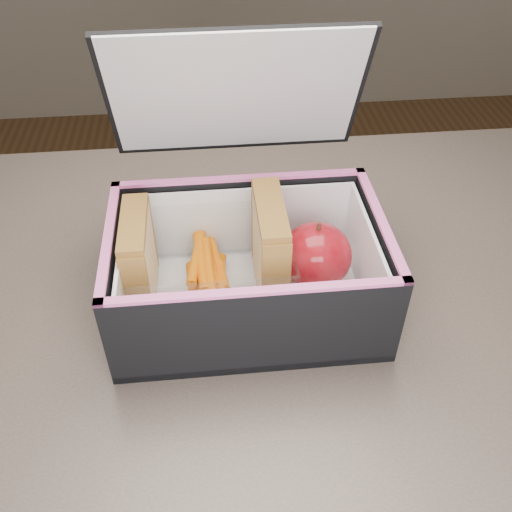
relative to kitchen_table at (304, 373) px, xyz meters
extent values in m
cube|color=brown|center=(0.00, 0.00, 0.08)|extent=(1.20, 0.80, 0.03)
cube|color=black|center=(-0.06, 0.17, 0.28)|extent=(0.28, 0.08, 0.17)
cube|color=#E2C888|center=(-0.19, 0.05, 0.16)|extent=(0.01, 0.09, 0.10)
cube|color=#C96265|center=(-0.18, 0.05, 0.15)|extent=(0.01, 0.09, 0.09)
cube|color=#E2C888|center=(-0.17, 0.05, 0.16)|extent=(0.01, 0.09, 0.10)
cube|color=brown|center=(-0.18, 0.05, 0.21)|extent=(0.03, 0.10, 0.01)
cube|color=#E2C888|center=(-0.05, 0.05, 0.16)|extent=(0.01, 0.10, 0.11)
cube|color=#C96265|center=(-0.04, 0.05, 0.16)|extent=(0.01, 0.10, 0.10)
cube|color=#E2C888|center=(-0.03, 0.05, 0.16)|extent=(0.01, 0.10, 0.11)
cube|color=brown|center=(-0.04, 0.05, 0.22)|extent=(0.03, 0.10, 0.01)
cylinder|color=#DB5D01|center=(-0.10, 0.03, 0.11)|extent=(0.02, 0.10, 0.01)
cylinder|color=#DB5D01|center=(-0.11, 0.08, 0.12)|extent=(0.03, 0.10, 0.01)
cylinder|color=#DB5D01|center=(-0.12, 0.08, 0.14)|extent=(0.03, 0.10, 0.01)
cylinder|color=#DB5D01|center=(-0.10, 0.05, 0.11)|extent=(0.03, 0.10, 0.01)
cylinder|color=#DB5D01|center=(-0.10, 0.08, 0.12)|extent=(0.03, 0.10, 0.01)
cylinder|color=#DB5D01|center=(-0.11, 0.07, 0.14)|extent=(0.02, 0.10, 0.01)
cylinder|color=#DB5D01|center=(-0.12, 0.04, 0.11)|extent=(0.02, 0.10, 0.01)
cylinder|color=#DB5D01|center=(-0.09, 0.02, 0.12)|extent=(0.01, 0.10, 0.01)
cylinder|color=#DB5D01|center=(-0.11, 0.05, 0.14)|extent=(0.02, 0.10, 0.01)
cube|color=white|center=(0.02, 0.05, 0.11)|extent=(0.10, 0.10, 0.01)
ellipsoid|color=#870009|center=(0.01, 0.05, 0.15)|extent=(0.10, 0.10, 0.07)
cylinder|color=#462B19|center=(0.01, 0.05, 0.19)|extent=(0.01, 0.01, 0.01)
camera|label=1|loc=(-0.10, -0.42, 0.56)|focal=40.00mm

